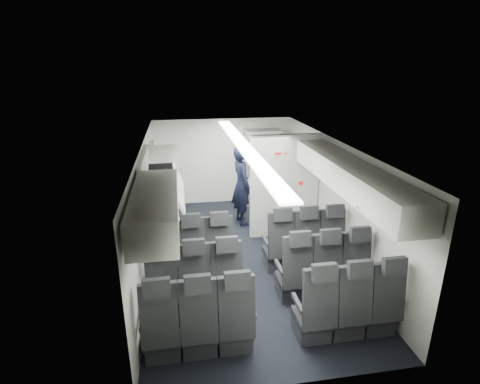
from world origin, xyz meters
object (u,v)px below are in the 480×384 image
object	(u,v)px
seat_row_mid	(260,279)
seat_row_front	(249,251)
flight_attendant	(242,185)
galley_unit	(262,167)
boarding_door	(155,187)
carry_on_bag	(161,172)
seat_row_rear	(276,318)

from	to	relation	value
seat_row_mid	seat_row_front	bearing A→B (deg)	90.00
flight_attendant	galley_unit	bearing A→B (deg)	-42.24
boarding_door	carry_on_bag	world-z (taller)	carry_on_bag
seat_row_mid	boarding_door	bearing A→B (deg)	118.77
galley_unit	boarding_door	size ratio (longest dim) A/B	1.02
seat_row_rear	boarding_door	size ratio (longest dim) A/B	1.79
carry_on_bag	flight_attendant	bearing A→B (deg)	47.07
seat_row_mid	boarding_door	distance (m)	3.45
seat_row_front	carry_on_bag	bearing A→B (deg)	173.01
seat_row_front	seat_row_rear	bearing A→B (deg)	-90.00
seat_row_mid	galley_unit	world-z (taller)	galley_unit
seat_row_mid	flight_attendant	size ratio (longest dim) A/B	1.87
seat_row_rear	boarding_door	bearing A→B (deg)	112.87
seat_row_rear	flight_attendant	bearing A→B (deg)	86.62
seat_row_mid	carry_on_bag	bearing A→B (deg)	142.40
seat_row_rear	carry_on_bag	size ratio (longest dim) A/B	8.91
seat_row_front	seat_row_rear	world-z (taller)	same
flight_attendant	carry_on_bag	bearing A→B (deg)	129.52
galley_unit	flight_attendant	xyz separation A→B (m)	(-0.72, -1.16, -0.06)
seat_row_front	flight_attendant	bearing A→B (deg)	83.74
galley_unit	seat_row_rear	bearing A→B (deg)	-100.65
seat_row_front	carry_on_bag	xyz separation A→B (m)	(-1.39, 0.17, 1.42)
boarding_door	flight_attendant	xyz separation A→B (m)	(1.87, 0.01, -0.07)
seat_row_rear	boarding_door	world-z (taller)	boarding_door
boarding_door	seat_row_rear	bearing A→B (deg)	-67.13
seat_row_mid	flight_attendant	world-z (taller)	flight_attendant
boarding_door	flight_attendant	bearing A→B (deg)	0.27
galley_unit	flight_attendant	size ratio (longest dim) A/B	1.07
galley_unit	carry_on_bag	xyz separation A→B (m)	(-2.34, -3.08, 0.87)
seat_row_front	seat_row_mid	size ratio (longest dim) A/B	1.00
galley_unit	boarding_door	xyz separation A→B (m)	(-2.59, -1.17, 0.00)
seat_row_mid	carry_on_bag	distance (m)	2.26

